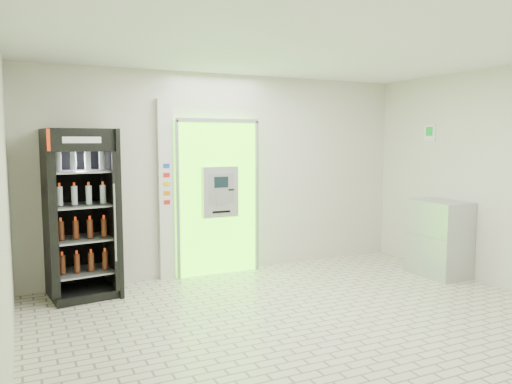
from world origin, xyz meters
TOP-DOWN VIEW (x-y plane):
  - ground at (0.00, 0.00)m, footprint 6.00×6.00m
  - room_shell at (0.00, 0.00)m, footprint 6.00×6.00m
  - atm_assembly at (-0.20, 2.41)m, footprint 1.30×0.24m
  - pillar at (-0.98, 2.45)m, footprint 0.22×0.11m
  - beverage_cooler at (-2.18, 2.14)m, footprint 0.90×0.83m
  - steel_cabinet at (2.71, 0.86)m, footprint 0.57×0.84m
  - exit_sign at (2.99, 1.40)m, footprint 0.02×0.22m

SIDE VIEW (x-z plane):
  - ground at x=0.00m, z-range 0.00..0.00m
  - steel_cabinet at x=2.71m, z-range 0.00..1.12m
  - beverage_cooler at x=-2.18m, z-range -0.04..2.12m
  - atm_assembly at x=-0.20m, z-range 0.01..2.34m
  - pillar at x=-0.98m, z-range 0.00..2.60m
  - room_shell at x=0.00m, z-range -1.16..4.84m
  - exit_sign at x=2.99m, z-range 1.99..2.25m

